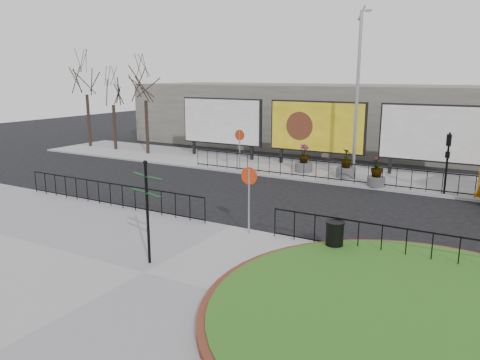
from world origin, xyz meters
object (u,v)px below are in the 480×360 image
Objects in this scene: fingerpost_sign at (147,202)px; billboard_mid at (317,127)px; planter_a at (304,161)px; lamp_post at (357,93)px; planter_c at (376,174)px; litter_bin at (335,236)px; planter_b at (346,167)px.

billboard_mid is at bearing 113.10° from fingerpost_sign.
billboard_mid is 2.72m from planter_a.
lamp_post reaches higher than planter_c.
billboard_mid reaches higher than litter_bin.
billboard_mid is 17.37m from fingerpost_sign.
lamp_post reaches higher than planter_b.
litter_bin is at bearing -63.41° from planter_a.
planter_a is 1.04× the size of planter_c.
billboard_mid is 4.23m from lamp_post.
litter_bin is 0.61× the size of planter_b.
planter_a is (-5.81, 11.60, 0.10)m from litter_bin.
planter_b is at bearing 105.46° from litter_bin.
lamp_post is at bearing -33.25° from billboard_mid.
planter_b is (2.69, -0.34, -0.01)m from planter_a.
fingerpost_sign is 15.46m from planter_a.
litter_bin is (2.80, -11.60, -4.19)m from lamp_post.
fingerpost_sign reaches higher than planter_b.
planter_b is at bearing -132.69° from lamp_post.
fingerpost_sign is 3.17× the size of litter_bin.
billboard_mid is 3.79× the size of planter_a.
planter_b reaches higher than litter_bin.
planter_c reaches higher than litter_bin.
fingerpost_sign is (-1.84, -15.35, -2.76)m from lamp_post.
lamp_post is at bearing 103.57° from litter_bin.
planter_a is 2.71m from planter_b.
planter_a reaches higher than planter_c.
fingerpost_sign is at bearing -86.16° from billboard_mid.
planter_b is at bearing 147.86° from planter_c.
lamp_post is 2.86× the size of fingerpost_sign.
planter_a is 4.96m from planter_c.
planter_b is at bearing -7.21° from planter_a.
fingerpost_sign is at bearing -96.85° from lamp_post.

